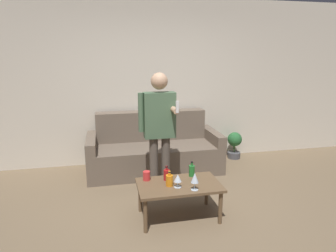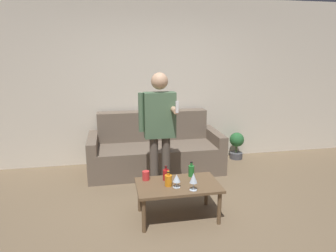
{
  "view_description": "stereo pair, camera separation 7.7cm",
  "coord_description": "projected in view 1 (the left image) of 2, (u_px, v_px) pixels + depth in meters",
  "views": [
    {
      "loc": [
        -0.79,
        -2.7,
        1.81
      ],
      "look_at": [
        -0.04,
        0.79,
        0.95
      ],
      "focal_mm": 32.0,
      "sensor_mm": 36.0,
      "label": 1
    },
    {
      "loc": [
        -0.72,
        -2.72,
        1.81
      ],
      "look_at": [
        -0.04,
        0.79,
        0.95
      ],
      "focal_mm": 32.0,
      "sensor_mm": 36.0,
      "label": 2
    }
  ],
  "objects": [
    {
      "name": "ground_plane",
      "position": [
        187.0,
        231.0,
        3.15
      ],
      "size": [
        16.0,
        16.0,
        0.0
      ],
      "primitive_type": "plane",
      "color": "#756047"
    },
    {
      "name": "wall_back",
      "position": [
        152.0,
        83.0,
        4.98
      ],
      "size": [
        8.0,
        0.06,
        2.7
      ],
      "color": "beige",
      "rests_on": "ground_plane"
    },
    {
      "name": "couch",
      "position": [
        154.0,
        150.0,
        4.78
      ],
      "size": [
        2.06,
        0.87,
        0.91
      ],
      "color": "#6B5B4C",
      "rests_on": "ground_plane"
    },
    {
      "name": "coffee_table",
      "position": [
        179.0,
        188.0,
        3.33
      ],
      "size": [
        0.92,
        0.54,
        0.41
      ],
      "color": "brown",
      "rests_on": "ground_plane"
    },
    {
      "name": "bottle_orange",
      "position": [
        192.0,
        170.0,
        3.52
      ],
      "size": [
        0.07,
        0.07,
        0.18
      ],
      "color": "#23752D",
      "rests_on": "coffee_table"
    },
    {
      "name": "bottle_green",
      "position": [
        167.0,
        174.0,
        3.41
      ],
      "size": [
        0.07,
        0.07,
        0.17
      ],
      "color": "#B21E1E",
      "rests_on": "coffee_table"
    },
    {
      "name": "bottle_dark",
      "position": [
        169.0,
        180.0,
        3.26
      ],
      "size": [
        0.08,
        0.08,
        0.17
      ],
      "color": "orange",
      "rests_on": "coffee_table"
    },
    {
      "name": "wine_glass_near",
      "position": [
        178.0,
        178.0,
        3.21
      ],
      "size": [
        0.08,
        0.08,
        0.15
      ],
      "color": "silver",
      "rests_on": "coffee_table"
    },
    {
      "name": "wine_glass_far",
      "position": [
        195.0,
        178.0,
        3.14
      ],
      "size": [
        0.08,
        0.08,
        0.19
      ],
      "color": "silver",
      "rests_on": "coffee_table"
    },
    {
      "name": "cup_on_table",
      "position": [
        147.0,
        176.0,
        3.41
      ],
      "size": [
        0.08,
        0.08,
        0.1
      ],
      "color": "red",
      "rests_on": "coffee_table"
    },
    {
      "name": "person_standing_front",
      "position": [
        159.0,
        124.0,
        3.81
      ],
      "size": [
        0.47,
        0.41,
        1.59
      ],
      "color": "brown",
      "rests_on": "ground_plane"
    },
    {
      "name": "potted_plant",
      "position": [
        234.0,
        143.0,
        5.3
      ],
      "size": [
        0.25,
        0.25,
        0.47
      ],
      "color": "#4C4C51",
      "rests_on": "ground_plane"
    }
  ]
}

